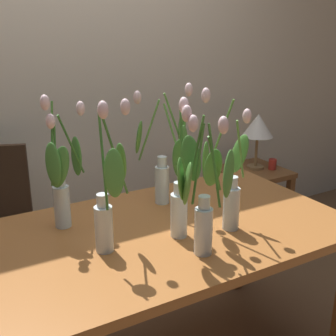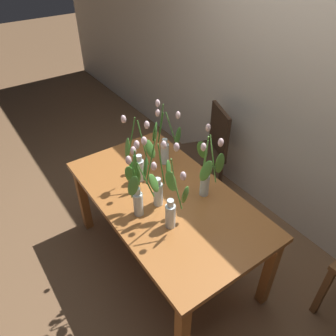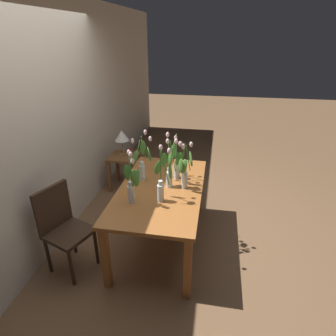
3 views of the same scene
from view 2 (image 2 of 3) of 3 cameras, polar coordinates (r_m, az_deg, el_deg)
ground_plane at (r=2.98m, az=-0.39°, el=-15.38°), size 18.00×18.00×0.00m
room_wall_rear at (r=2.90m, az=21.10°, el=14.36°), size 9.00×0.10×2.70m
dining_table at (r=2.49m, az=-0.45°, el=-6.39°), size 1.60×0.90×0.74m
tulip_vase_0 at (r=2.11m, az=0.85°, el=-6.40°), size 0.24×0.15×0.58m
tulip_vase_1 at (r=2.63m, az=-0.68°, el=4.31°), size 0.21×0.22×0.57m
tulip_vase_2 at (r=2.32m, az=6.69°, el=-0.83°), size 0.28×0.21×0.56m
tulip_vase_3 at (r=2.45m, az=-5.02°, el=1.14°), size 0.16×0.22×0.59m
tulip_vase_4 at (r=2.16m, az=-5.19°, el=-3.68°), size 0.26×0.23×0.56m
tulip_vase_5 at (r=2.24m, az=-1.83°, el=-2.84°), size 0.12×0.23×0.58m
dining_chair at (r=3.35m, az=6.99°, el=3.67°), size 0.51×0.51×0.93m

